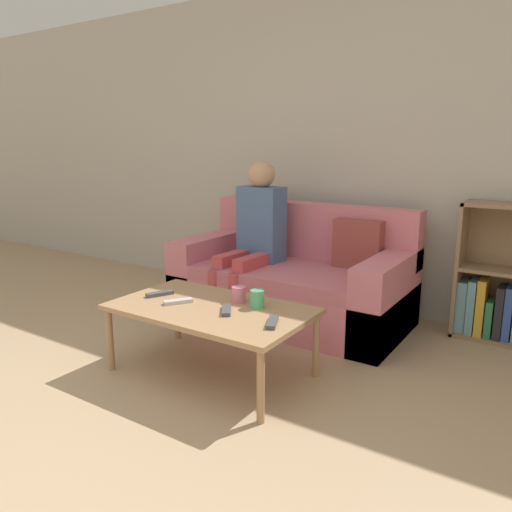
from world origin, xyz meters
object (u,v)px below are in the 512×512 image
object	(u,v)px
coffee_table	(211,312)
person_adult	(256,229)
couch	(294,282)
tv_remote_1	(226,310)
tv_remote_0	(160,294)
tv_remote_3	(272,322)
cup_far	(257,299)
tv_remote_2	(178,301)
bookshelf	(504,289)
cup_near	(239,294)

from	to	relation	value
coffee_table	person_adult	size ratio (longest dim) A/B	0.95
couch	tv_remote_1	xyz separation A→B (m)	(0.19, -1.13, 0.14)
tv_remote_0	tv_remote_3	distance (m)	0.85
cup_far	tv_remote_1	world-z (taller)	cup_far
coffee_table	tv_remote_2	world-z (taller)	tv_remote_2
person_adult	tv_remote_0	xyz separation A→B (m)	(-0.04, -1.02, -0.27)
bookshelf	cup_far	distance (m)	1.78
coffee_table	tv_remote_0	bearing A→B (deg)	-179.37
couch	cup_far	size ratio (longest dim) A/B	16.63
cup_far	tv_remote_1	xyz separation A→B (m)	(-0.10, -0.16, -0.04)
cup_near	cup_far	xyz separation A→B (m)	(0.15, -0.03, 0.00)
couch	tv_remote_3	xyz separation A→B (m)	(0.51, -1.15, 0.14)
tv_remote_1	tv_remote_3	bearing A→B (deg)	-39.71
tv_remote_0	tv_remote_2	bearing A→B (deg)	10.30
tv_remote_1	cup_far	bearing A→B (deg)	21.62
tv_remote_2	person_adult	bearing A→B (deg)	131.77
person_adult	tv_remote_1	size ratio (longest dim) A/B	7.24
bookshelf	tv_remote_2	world-z (taller)	bookshelf
coffee_table	cup_near	bearing A→B (deg)	61.00
tv_remote_2	tv_remote_0	bearing A→B (deg)	-161.55
cup_near	tv_remote_3	xyz separation A→B (m)	(0.36, -0.21, -0.04)
tv_remote_0	tv_remote_3	bearing A→B (deg)	21.98
tv_remote_3	cup_near	bearing A→B (deg)	125.63
cup_near	tv_remote_1	bearing A→B (deg)	-76.74
couch	cup_near	size ratio (longest dim) A/B	18.24
bookshelf	coffee_table	size ratio (longest dim) A/B	0.82
coffee_table	tv_remote_1	world-z (taller)	tv_remote_1
tv_remote_2	tv_remote_3	bearing A→B (deg)	33.83
coffee_table	tv_remote_1	size ratio (longest dim) A/B	6.89
person_adult	tv_remote_1	world-z (taller)	person_adult
couch	coffee_table	world-z (taller)	couch
cup_far	tv_remote_2	size ratio (longest dim) A/B	0.62
bookshelf	cup_far	world-z (taller)	bookshelf
couch	cup_far	bearing A→B (deg)	-73.09
couch	person_adult	world-z (taller)	person_adult
person_adult	tv_remote_1	distance (m)	1.18
couch	tv_remote_2	xyz separation A→B (m)	(-0.14, -1.16, 0.14)
coffee_table	person_adult	world-z (taller)	person_adult
bookshelf	tv_remote_2	distance (m)	2.21
person_adult	cup_near	world-z (taller)	person_adult
tv_remote_0	tv_remote_1	world-z (taller)	same
cup_far	tv_remote_0	xyz separation A→B (m)	(-0.63, -0.14, -0.04)
couch	tv_remote_2	world-z (taller)	couch
couch	cup_near	distance (m)	0.97
coffee_table	bookshelf	bearing A→B (deg)	48.33
couch	tv_remote_0	bearing A→B (deg)	-106.93
cup_near	person_adult	bearing A→B (deg)	117.45
person_adult	cup_far	bearing A→B (deg)	-53.82
person_adult	cup_far	distance (m)	1.09
bookshelf	person_adult	xyz separation A→B (m)	(-1.71, -0.50, 0.33)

